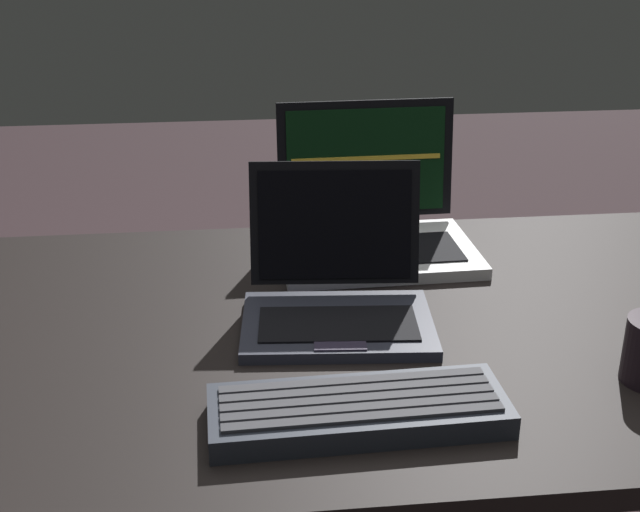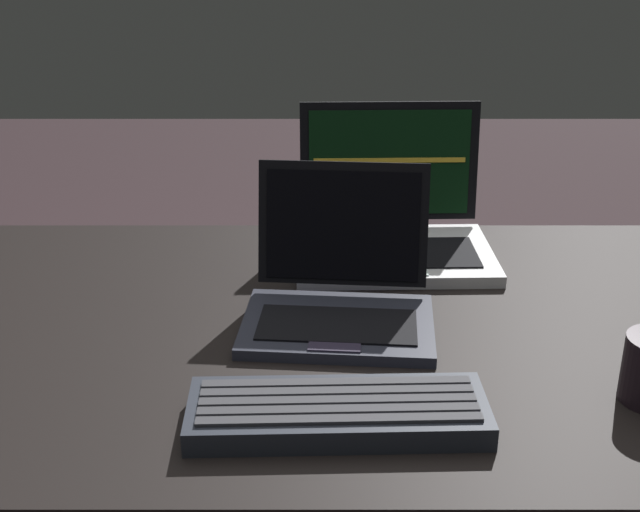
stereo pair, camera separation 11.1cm
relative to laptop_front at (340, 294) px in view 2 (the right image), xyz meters
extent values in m
cube|color=black|center=(0.04, -0.01, -0.06)|extent=(1.77, 0.77, 0.03)
cube|color=#292B37|center=(0.00, -0.03, -0.03)|extent=(0.28, 0.20, 0.02)
cube|color=black|center=(0.00, -0.05, -0.02)|extent=(0.22, 0.12, 0.00)
cube|color=#2B2538|center=(-0.01, -0.10, -0.02)|extent=(0.07, 0.03, 0.00)
cube|color=black|center=(0.01, 0.08, 0.08)|extent=(0.25, 0.07, 0.18)
cube|color=black|center=(0.01, 0.07, 0.07)|extent=(0.22, 0.05, 0.15)
cube|color=#4CF259|center=(0.01, 0.07, 0.06)|extent=(0.21, 0.02, 0.01)
cube|color=silver|center=(0.09, 0.21, -0.03)|extent=(0.33, 0.23, 0.02)
cube|color=black|center=(0.10, 0.20, -0.02)|extent=(0.27, 0.13, 0.00)
cube|color=white|center=(0.10, 0.12, -0.02)|extent=(0.08, 0.04, 0.00)
cube|color=black|center=(0.09, 0.33, 0.09)|extent=(0.31, 0.04, 0.20)
cube|color=black|center=(0.09, 0.33, 0.09)|extent=(0.28, 0.03, 0.18)
cube|color=yellow|center=(0.09, 0.32, 0.10)|extent=(0.26, 0.01, 0.01)
cube|color=#272B35|center=(-0.01, -0.25, -0.03)|extent=(0.34, 0.13, 0.03)
cube|color=#38383D|center=(-0.01, -0.29, -0.01)|extent=(0.31, 0.02, 0.00)
cube|color=#38383D|center=(-0.01, -0.27, -0.01)|extent=(0.31, 0.02, 0.00)
cube|color=#38383D|center=(-0.01, -0.25, -0.01)|extent=(0.31, 0.02, 0.00)
cube|color=#38383D|center=(-0.01, -0.23, -0.01)|extent=(0.31, 0.02, 0.00)
cube|color=#38383D|center=(-0.01, -0.22, -0.01)|extent=(0.31, 0.02, 0.00)
camera|label=1|loc=(-0.14, -1.06, 0.52)|focal=47.36mm
camera|label=2|loc=(-0.03, -1.06, 0.52)|focal=47.36mm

